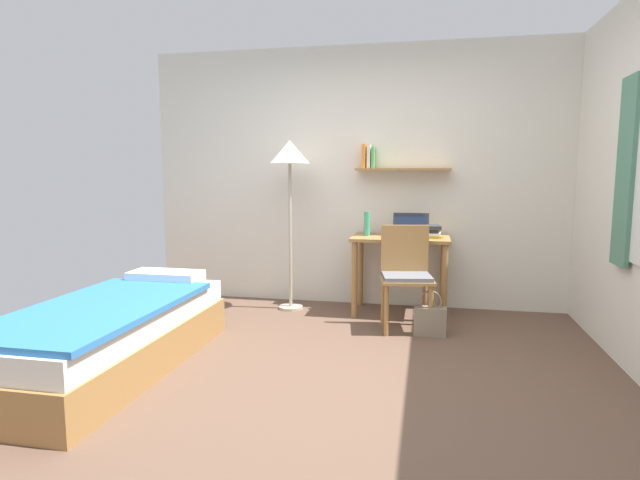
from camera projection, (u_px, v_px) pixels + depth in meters
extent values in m
plane|color=brown|center=(323.00, 377.00, 3.43)|extent=(5.28, 5.28, 0.00)
cube|color=silver|center=(363.00, 177.00, 5.23)|extent=(4.40, 0.05, 2.60)
cube|color=#9E703D|center=(403.00, 169.00, 5.01)|extent=(0.91, 0.22, 0.02)
cube|color=orange|center=(364.00, 156.00, 5.09)|extent=(0.03, 0.16, 0.23)
cube|color=silver|center=(369.00, 157.00, 5.09)|extent=(0.04, 0.12, 0.23)
cube|color=#4CA856|center=(373.00, 158.00, 5.08)|extent=(0.03, 0.13, 0.21)
cube|color=#4C7F66|center=(625.00, 172.00, 3.50)|extent=(0.03, 0.28, 1.28)
cube|color=#9E703D|center=(112.00, 349.00, 3.55)|extent=(0.84, 2.01, 0.28)
cube|color=silver|center=(110.00, 318.00, 3.52)|extent=(0.80, 1.95, 0.16)
cube|color=#2D70B7|center=(98.00, 309.00, 3.39)|extent=(0.85, 1.65, 0.04)
cube|color=white|center=(166.00, 277.00, 4.26)|extent=(0.59, 0.28, 0.10)
cube|color=#9E703D|center=(401.00, 238.00, 4.91)|extent=(0.92, 0.54, 0.03)
cylinder|color=#9E703D|center=(354.00, 280.00, 4.82)|extent=(0.06, 0.06, 0.71)
cylinder|color=#9E703D|center=(444.00, 283.00, 4.65)|extent=(0.06, 0.06, 0.71)
cylinder|color=#9E703D|center=(360.00, 271.00, 5.25)|extent=(0.06, 0.06, 0.71)
cylinder|color=#9E703D|center=(443.00, 274.00, 5.09)|extent=(0.06, 0.06, 0.71)
cube|color=#9E703D|center=(407.00, 280.00, 4.39)|extent=(0.49, 0.45, 0.03)
cube|color=slate|center=(407.00, 277.00, 4.39)|extent=(0.45, 0.41, 0.04)
cube|color=#9E703D|center=(405.00, 248.00, 4.53)|extent=(0.41, 0.11, 0.41)
cylinder|color=#9E703D|center=(386.00, 311.00, 4.27)|extent=(0.04, 0.04, 0.43)
cylinder|color=#9E703D|center=(431.00, 311.00, 4.26)|extent=(0.04, 0.04, 0.43)
cylinder|color=#9E703D|center=(383.00, 301.00, 4.58)|extent=(0.04, 0.04, 0.43)
cylinder|color=#9E703D|center=(424.00, 302.00, 4.57)|extent=(0.04, 0.04, 0.43)
cylinder|color=#B2A893|center=(291.00, 307.00, 5.16)|extent=(0.24, 0.24, 0.02)
cylinder|color=#B2A893|center=(290.00, 236.00, 5.07)|extent=(0.03, 0.03, 1.41)
cone|color=silver|center=(290.00, 152.00, 4.96)|extent=(0.39, 0.39, 0.22)
cube|color=black|center=(410.00, 237.00, 4.85)|extent=(0.34, 0.24, 0.01)
cube|color=black|center=(411.00, 224.00, 4.91)|extent=(0.34, 0.09, 0.21)
cube|color=black|center=(411.00, 225.00, 4.91)|extent=(0.30, 0.07, 0.18)
cylinder|color=#42A87F|center=(367.00, 224.00, 4.96)|extent=(0.06, 0.06, 0.23)
cube|color=gold|center=(433.00, 236.00, 4.84)|extent=(0.18, 0.22, 0.02)
cube|color=silver|center=(433.00, 234.00, 4.84)|extent=(0.15, 0.22, 0.03)
cube|color=#333338|center=(432.00, 230.00, 4.84)|extent=(0.16, 0.22, 0.03)
cube|color=#333338|center=(433.00, 227.00, 4.82)|extent=(0.15, 0.23, 0.03)
cube|color=gray|center=(430.00, 321.00, 4.29)|extent=(0.26, 0.11, 0.24)
torus|color=gray|center=(431.00, 301.00, 4.27)|extent=(0.19, 0.02, 0.19)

